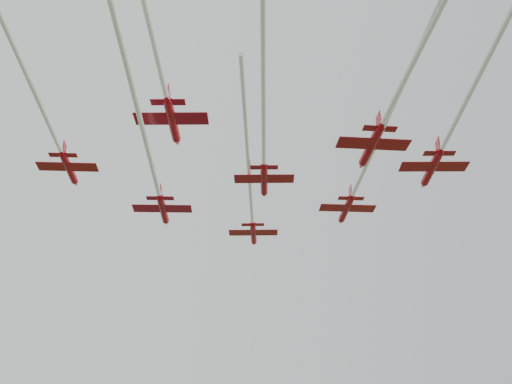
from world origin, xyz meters
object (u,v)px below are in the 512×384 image
object	(u,v)px
jet_row2_left	(151,164)
jet_row3_left	(47,120)
jet_row3_right	(459,114)
jet_row4_left	(154,43)
jet_row4_right	(396,96)
jet_lead	(251,200)
jet_row2_right	(364,170)
jet_row3_mid	(264,110)

from	to	relation	value
jet_row2_left	jet_row3_left	bearing A→B (deg)	-143.23
jet_row3_left	jet_row3_right	world-z (taller)	jet_row3_right
jet_row4_left	jet_row4_right	distance (m)	28.97
jet_row3_right	jet_row4_left	size ratio (longest dim) A/B	0.93
jet_row3_right	jet_row4_right	xyz separation A→B (m)	(-9.95, -2.17, -0.54)
jet_lead	jet_row4_right	size ratio (longest dim) A/B	1.05
jet_row2_left	jet_row3_right	size ratio (longest dim) A/B	1.04
jet_row4_left	jet_row3_right	bearing A→B (deg)	18.32
jet_row4_left	jet_row2_left	bearing A→B (deg)	99.00
jet_row2_right	jet_row3_right	distance (m)	17.51
jet_row2_left	jet_row3_right	xyz separation A→B (m)	(35.70, -21.65, 1.24)
jet_row3_right	jet_row3_mid	bearing A→B (deg)	-176.91
jet_row3_left	jet_row3_mid	xyz separation A→B (m)	(25.87, -10.09, -0.07)
jet_row3_left	jet_row4_left	bearing A→B (deg)	-43.44
jet_row2_right	jet_row3_left	bearing A→B (deg)	-166.30
jet_row3_left	jet_row3_right	bearing A→B (deg)	-4.33
jet_row4_left	jet_lead	bearing A→B (deg)	75.26
jet_row3_mid	jet_row4_right	xyz separation A→B (m)	(14.08, -8.00, -0.40)
jet_row2_right	jet_row3_left	size ratio (longest dim) A/B	1.06
jet_row3_right	jet_row4_right	distance (m)	10.20
jet_lead	jet_row4_left	size ratio (longest dim) A/B	0.90
jet_row2_left	jet_row3_right	bearing A→B (deg)	-16.46
jet_lead	jet_row4_right	distance (m)	36.09
jet_row4_right	jet_lead	bearing A→B (deg)	113.82
jet_lead	jet_row2_right	world-z (taller)	jet_lead
jet_row3_left	jet_row3_mid	size ratio (longest dim) A/B	0.79
jet_row2_left	jet_row3_left	xyz separation A→B (m)	(-14.19, -5.73, 1.16)
jet_row3_left	jet_row4_right	size ratio (longest dim) A/B	0.99
jet_row2_right	jet_row3_mid	world-z (taller)	jet_row3_mid
jet_row3_right	jet_row4_left	world-z (taller)	jet_row4_left
jet_lead	jet_row3_left	distance (m)	36.26
jet_row4_left	jet_row4_right	bearing A→B (deg)	14.53
jet_row2_right	jet_row3_left	distance (m)	44.47
jet_row2_left	jet_row3_left	distance (m)	15.35
jet_lead	jet_row2_left	distance (m)	21.18
jet_lead	jet_row4_left	bearing A→B (deg)	-103.97
jet_row3_left	jet_row3_mid	bearing A→B (deg)	-7.94
jet_row2_right	jet_row4_left	bearing A→B (deg)	-139.33
jet_row3_right	jet_row3_left	bearing A→B (deg)	179.03
jet_lead	jet_row3_mid	bearing A→B (deg)	-85.09
jet_lead	jet_row3_left	bearing A→B (deg)	-134.31
jet_lead	jet_row3_mid	xyz separation A→B (m)	(-6.10, -27.18, -0.80)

